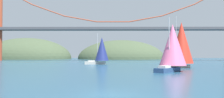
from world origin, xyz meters
name	(u,v)px	position (x,y,z in m)	size (l,w,h in m)	color
ground_plane	(109,94)	(0.00, 0.00, 0.00)	(360.00, 360.00, 0.00)	navy
headland_center	(121,59)	(5.00, 135.00, 0.00)	(55.03, 44.00, 24.04)	#425138
headland_left	(27,59)	(-55.00, 135.00, 0.00)	(56.18, 44.00, 26.83)	#425138
suspension_bridge	(113,27)	(0.00, 95.00, 16.01)	(143.98, 6.00, 35.17)	#A34228
sailboat_navy_sail	(101,50)	(-3.36, 53.27, 4.22)	(7.06, 4.09, 9.18)	#B7B2A8
sailboat_scarlet_sail	(181,44)	(15.28, 35.51, 5.23)	(7.35, 9.75, 11.66)	#B7B2A8
sailboat_pink_spinnaker	(172,46)	(10.43, 23.58, 4.35)	(7.12, 7.73, 9.16)	navy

